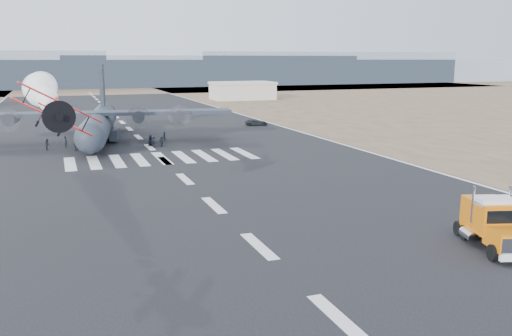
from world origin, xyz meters
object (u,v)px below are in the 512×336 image
transport_aircraft (99,122)px  crew_e (151,140)px  crew_a (66,142)px  crew_b (150,141)px  crew_f (161,142)px  semi_truck (492,223)px  crew_d (76,145)px  aerobatic_biplane (55,112)px  crew_c (154,141)px  support_vehicle (256,122)px  hangar_right (242,90)px  crew_g (164,137)px  crew_h (47,144)px

transport_aircraft → crew_e: bearing=-38.9°
crew_a → crew_b: bearing=-100.4°
transport_aircraft → crew_e: size_ratio=24.28×
crew_e → crew_b: bearing=-48.8°
crew_a → crew_f: 14.56m
semi_truck → crew_e: (-15.32, 55.53, -0.94)m
crew_b → crew_d: crew_b is taller
aerobatic_biplane → crew_c: (14.03, 38.96, -8.57)m
transport_aircraft → support_vehicle: size_ratio=9.41×
crew_a → crew_c: size_ratio=1.06×
crew_b → crew_c: crew_c is taller
hangar_right → crew_g: size_ratio=12.64×
crew_e → crew_h: 15.24m
transport_aircraft → crew_f: size_ratio=27.18×
support_vehicle → crew_h: 43.74m
aerobatic_biplane → hangar_right: bearing=62.1°
crew_g → crew_b: bearing=-56.9°
crew_c → crew_f: crew_c is taller
support_vehicle → crew_g: crew_g is taller
crew_d → crew_c: bearing=147.1°
crew_f → crew_d: bearing=-104.5°
aerobatic_biplane → support_vehicle: aerobatic_biplane is taller
crew_c → crew_g: crew_c is taller
crew_c → crew_e: 1.21m
hangar_right → aerobatic_biplane: 141.84m
aerobatic_biplane → crew_h: aerobatic_biplane is taller
aerobatic_biplane → crew_e: aerobatic_biplane is taller
crew_f → crew_g: (1.44, 5.15, 0.01)m
crew_a → crew_c: (12.83, -3.66, -0.05)m
crew_b → crew_e: size_ratio=0.95×
transport_aircraft → aerobatic_biplane: bearing=-89.3°
transport_aircraft → support_vehicle: transport_aircraft is taller
crew_a → crew_f: size_ratio=1.15×
support_vehicle → crew_a: (-37.38, -16.60, 0.28)m
aerobatic_biplane → crew_f: size_ratio=3.78×
hangar_right → semi_truck: 147.20m
semi_truck → crew_c: size_ratio=4.90×
aerobatic_biplane → crew_c: bearing=67.1°
crew_h → hangar_right: bearing=-43.6°
crew_g → crew_c: bearing=-49.6°
crew_h → semi_truck: bearing=-160.6°
crew_a → crew_c: crew_a is taller
crew_c → crew_h: crew_c is taller
crew_h → support_vehicle: bearing=-74.9°
crew_e → crew_h: bearing=-131.6°
semi_truck → crew_h: (-30.50, 56.91, -1.00)m
semi_truck → crew_c: (-15.05, 54.35, -0.97)m
crew_a → crew_e: size_ratio=1.03×
crew_c → crew_f: 1.22m
crew_d → crew_g: (14.07, 4.39, -0.01)m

